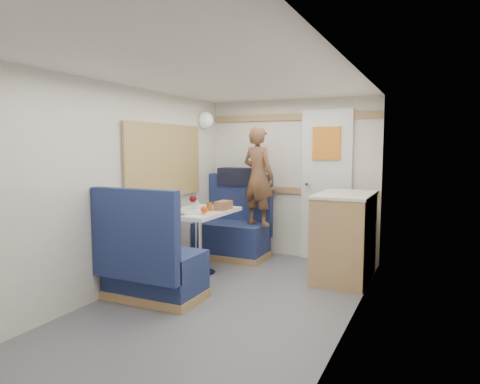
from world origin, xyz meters
The scene contains 26 objects.
floor centered at (0.00, 0.00, 0.00)m, with size 4.50×4.50×0.00m, color #515156.
ceiling centered at (0.00, 0.00, 2.00)m, with size 4.50×4.50×0.00m, color silver.
wall_back centered at (0.00, 2.25, 1.00)m, with size 2.20×0.02×2.00m, color silver.
wall_left centered at (-1.10, 0.00, 1.00)m, with size 0.02×4.50×2.00m, color silver.
wall_right centered at (1.10, 0.00, 1.00)m, with size 0.02×4.50×2.00m, color silver.
oak_trim_low centered at (0.00, 2.23, 0.85)m, with size 2.15×0.02×0.08m, color olive.
oak_trim_high centered at (0.00, 2.23, 1.78)m, with size 2.15×0.02×0.08m, color olive.
side_window centered at (-1.08, 1.00, 1.25)m, with size 0.04×1.30×0.72m, color #9CA48B.
rear_door centered at (0.45, 2.22, 0.97)m, with size 0.62×0.12×1.86m.
dinette_table centered at (-0.65, 1.00, 0.57)m, with size 0.62×0.92×0.72m.
bench_far centered at (-0.65, 1.86, 0.30)m, with size 0.90×0.59×1.05m.
bench_near centered at (-0.65, 0.14, 0.30)m, with size 0.90×0.59×1.05m.
ledge centered at (-0.65, 2.12, 0.88)m, with size 0.90×0.14×0.04m, color olive.
dome_light centered at (-1.04, 1.85, 1.75)m, with size 0.20×0.20×0.20m, color white.
galley_counter centered at (0.82, 1.55, 0.47)m, with size 0.57×0.92×0.92m.
person centered at (-0.29, 1.82, 1.05)m, with size 0.44×0.29×1.20m, color brown.
duffel_bag centered at (-0.71, 2.12, 1.02)m, with size 0.48×0.23×0.23m, color black.
tray centered at (-0.59, 0.84, 0.73)m, with size 0.24×0.32×0.02m, color white.
orange_fruit centered at (-0.43, 0.73, 0.77)m, with size 0.07×0.07×0.07m, color orange.
cheese_block centered at (-0.64, 0.64, 0.76)m, with size 0.10×0.06×0.03m, color #D5C37B.
wine_glass centered at (-0.68, 0.94, 0.84)m, with size 0.08×0.08×0.17m.
tumbler_left centered at (-0.82, 0.85, 0.78)m, with size 0.08×0.08×0.12m, color white.
beer_glass centered at (-0.51, 0.99, 0.77)m, with size 0.06×0.06×0.10m, color brown.
pepper_grinder centered at (-0.54, 1.19, 0.76)m, with size 0.03×0.03×0.09m, color black.
salt_grinder centered at (-0.73, 1.10, 0.76)m, with size 0.03×0.03×0.08m, color white.
bread_loaf centered at (-0.43, 1.15, 0.77)m, with size 0.12×0.23×0.10m, color brown.
Camera 1 is at (1.70, -2.98, 1.40)m, focal length 32.00 mm.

